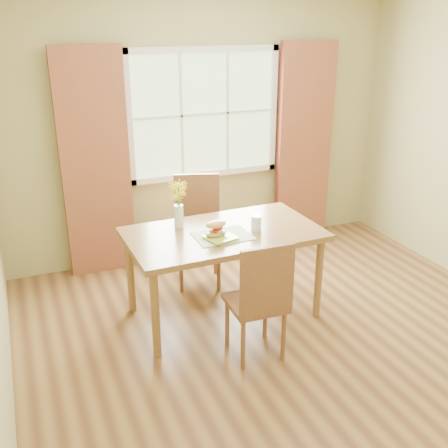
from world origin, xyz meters
TOP-DOWN VIEW (x-y plane):
  - room at (0.00, 0.00)m, footprint 4.24×3.84m
  - window at (0.00, 1.87)m, footprint 1.62×0.06m
  - curtain_left at (-1.15, 1.78)m, footprint 0.65×0.08m
  - curtain_right at (1.15, 1.78)m, footprint 0.65×0.08m
  - dining_table at (-0.35, 0.52)m, footprint 1.61×0.93m
  - chair_near at (-0.35, -0.19)m, footprint 0.42×0.42m
  - chair_far at (-0.32, 1.22)m, footprint 0.54×0.54m
  - placemat at (-0.40, 0.42)m, footprint 0.45×0.33m
  - plate at (-0.44, 0.37)m, footprint 0.27×0.27m
  - croissant_sandwich at (-0.46, 0.41)m, footprint 0.19×0.15m
  - water_glass at (-0.09, 0.43)m, footprint 0.09×0.09m
  - flower_vase at (-0.66, 0.75)m, footprint 0.16×0.16m

SIDE VIEW (x-z plane):
  - chair_near at x=-0.35m, z-range 0.05..1.02m
  - chair_far at x=-0.32m, z-range 0.05..1.10m
  - dining_table at x=-0.35m, z-range 0.31..1.08m
  - placemat at x=-0.40m, z-range 0.78..0.78m
  - plate at x=-0.44m, z-range 0.78..0.79m
  - water_glass at x=-0.09m, z-range 0.77..0.90m
  - croissant_sandwich at x=-0.46m, z-range 0.79..0.92m
  - flower_vase at x=-0.66m, z-range 0.83..1.23m
  - curtain_left at x=-1.15m, z-range 0.00..2.20m
  - curtain_right at x=1.15m, z-range 0.00..2.20m
  - room at x=0.00m, z-range -0.02..2.72m
  - window at x=0.00m, z-range 0.84..2.16m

